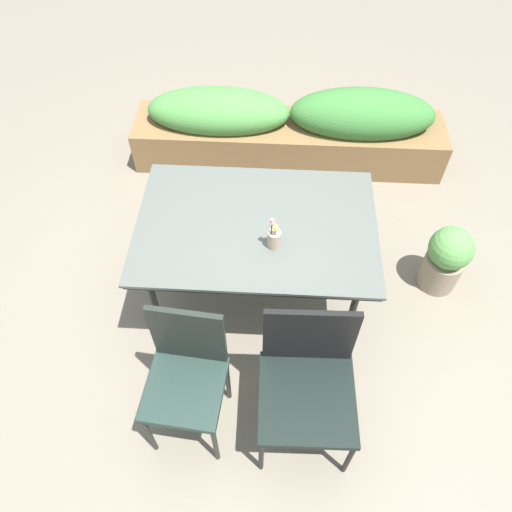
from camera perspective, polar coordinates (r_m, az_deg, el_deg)
The scene contains 7 objects.
ground_plane at distance 3.40m, azimuth -0.05°, elevation -5.91°, with size 12.00×12.00×0.00m, color #756B5B.
dining_table at distance 2.89m, azimuth 0.00°, elevation 3.09°, with size 1.41×0.96×0.75m.
chair_near_right at distance 2.61m, azimuth 6.05°, elevation -13.91°, with size 0.51×0.51×0.91m.
chair_near_left at distance 2.60m, azimuth -8.10°, elevation -13.12°, with size 0.44×0.44×0.93m.
flower_vase at distance 2.69m, azimuth 2.12°, elevation 2.21°, with size 0.07×0.07×0.23m.
planter_box at distance 4.22m, azimuth 4.05°, elevation 14.59°, with size 2.59×0.52×0.69m.
potted_plant at distance 3.53m, azimuth 21.35°, elevation -0.23°, with size 0.30×0.30×0.53m.
Camera 1 is at (0.11, -1.79, 2.89)m, focal length 34.25 mm.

